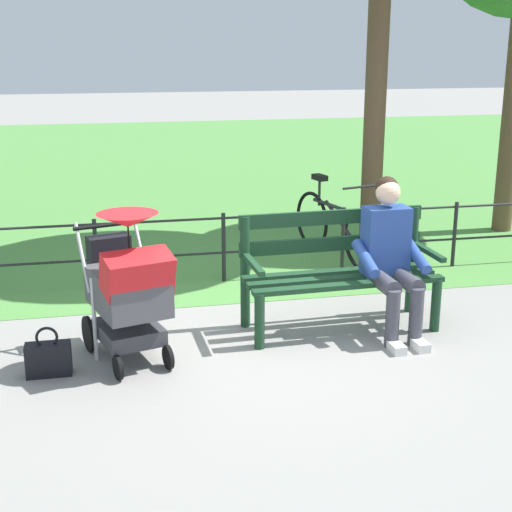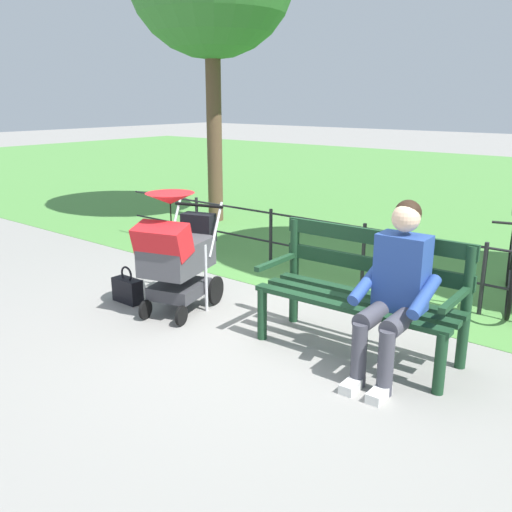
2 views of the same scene
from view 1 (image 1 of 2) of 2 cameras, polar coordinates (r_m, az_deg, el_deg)
ground_plane at (r=6.04m, az=-0.11°, el=-6.26°), size 60.00×60.00×0.00m
grass_lawn at (r=14.49m, az=-7.38°, el=6.96°), size 40.00×16.00×0.01m
park_bench at (r=6.15m, az=6.33°, el=-0.74°), size 1.62×0.66×0.96m
person_on_bench at (r=6.03m, az=10.35°, el=0.25°), size 0.55×0.74×1.28m
stroller at (r=5.49m, az=-9.86°, el=-2.25°), size 0.72×0.98×1.15m
handbag at (r=5.54m, az=-15.71°, el=-7.61°), size 0.32×0.14×0.37m
park_fence at (r=7.33m, az=-0.42°, el=1.29°), size 7.43×0.04×0.70m
bicycle at (r=8.13m, az=6.13°, el=2.29°), size 0.57×1.61×0.89m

